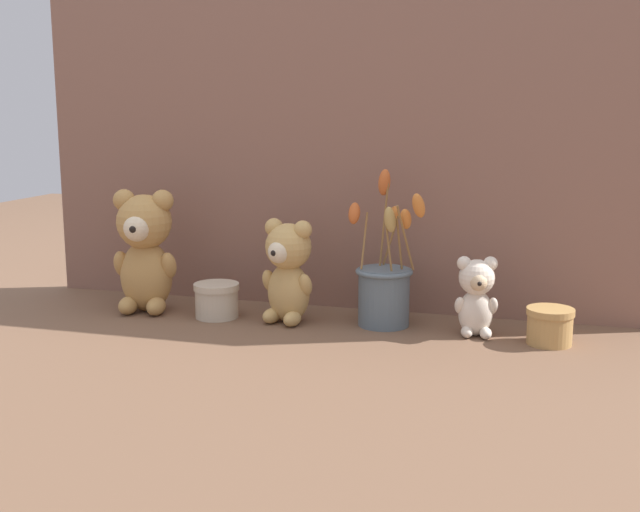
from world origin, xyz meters
name	(u,v)px	position (x,y,z in m)	size (l,w,h in m)	color
ground_plane	(317,326)	(0.00, 0.00, 0.00)	(4.00, 4.00, 0.00)	brown
backdrop_wall	(339,140)	(0.00, 0.17, 0.37)	(1.39, 0.02, 0.74)	#845B4C
teddy_bear_large	(145,249)	(-0.39, 0.01, 0.14)	(0.15, 0.14, 0.27)	tan
teddy_bear_medium	(288,269)	(-0.07, 0.01, 0.11)	(0.12, 0.11, 0.22)	tan
teddy_bear_small	(476,295)	(0.32, 0.02, 0.08)	(0.09, 0.08, 0.16)	beige
flower_vase	(385,286)	(0.13, 0.04, 0.08)	(0.17, 0.12, 0.32)	slate
decorative_tin_tall	(217,300)	(-0.22, 0.01, 0.04)	(0.10, 0.10, 0.07)	beige
decorative_tin_short	(550,326)	(0.46, 0.00, 0.04)	(0.09, 0.09, 0.07)	tan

